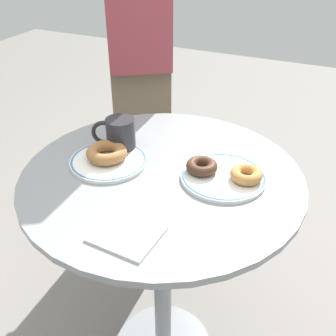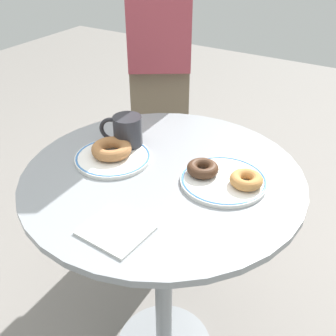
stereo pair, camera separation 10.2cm
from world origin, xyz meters
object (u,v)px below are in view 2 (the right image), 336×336
at_px(plate_right, 223,180).
at_px(donut_old_fashioned, 246,180).
at_px(cafe_table, 163,233).
at_px(paper_napkin, 116,230).
at_px(plate_left, 113,157).
at_px(donut_chocolate, 203,168).
at_px(donut_cinnamon, 111,149).
at_px(coffee_mug, 126,132).
at_px(person_figure, 159,58).

bearing_deg(plate_right, donut_old_fashioned, 5.03).
relative_size(cafe_table, paper_napkin, 5.61).
height_order(plate_right, donut_old_fashioned, donut_old_fashioned).
bearing_deg(plate_left, cafe_table, 4.32).
xyz_separation_m(donut_old_fashioned, donut_chocolate, (-0.11, -0.01, 0.00)).
bearing_deg(plate_left, paper_napkin, -51.32).
distance_m(donut_cinnamon, donut_old_fashioned, 0.38).
bearing_deg(plate_right, coffee_mug, 176.01).
xyz_separation_m(donut_chocolate, paper_napkin, (-0.06, -0.28, -0.02)).
xyz_separation_m(cafe_table, donut_old_fashioned, (0.21, 0.05, 0.23)).
relative_size(plate_right, person_figure, 0.13).
relative_size(paper_napkin, coffee_mug, 1.12).
distance_m(cafe_table, paper_napkin, 0.33).
xyz_separation_m(cafe_table, paper_napkin, (0.03, -0.25, 0.21)).
distance_m(plate_left, donut_cinnamon, 0.02).
bearing_deg(cafe_table, donut_cinnamon, -177.66).
distance_m(donut_cinnamon, paper_napkin, 0.31).
distance_m(donut_chocolate, paper_napkin, 0.29).
height_order(plate_right, paper_napkin, plate_right).
bearing_deg(donut_cinnamon, paper_napkin, -50.88).
bearing_deg(plate_right, donut_cinnamon, -171.01).
bearing_deg(plate_left, donut_old_fashioned, 9.32).
xyz_separation_m(paper_napkin, coffee_mug, (-0.19, 0.31, 0.05)).
distance_m(plate_right, donut_cinnamon, 0.32).
relative_size(cafe_table, donut_cinnamon, 6.91).
height_order(cafe_table, plate_right, plate_right).
distance_m(donut_chocolate, coffee_mug, 0.26).
height_order(plate_left, donut_chocolate, donut_chocolate).
bearing_deg(plate_left, person_figure, 110.78).
relative_size(plate_left, donut_cinnamon, 1.89).
bearing_deg(person_figure, paper_napkin, -63.55).
bearing_deg(coffee_mug, paper_napkin, -57.93).
relative_size(donut_old_fashioned, person_figure, 0.05).
xyz_separation_m(coffee_mug, person_figure, (-0.22, 0.52, 0.04)).
height_order(plate_right, donut_cinnamon, donut_cinnamon).
height_order(cafe_table, coffee_mug, coffee_mug).
xyz_separation_m(plate_right, person_figure, (-0.54, 0.55, 0.08)).
bearing_deg(donut_chocolate, paper_napkin, -102.52).
bearing_deg(paper_napkin, coffee_mug, 122.07).
bearing_deg(coffee_mug, donut_chocolate, -5.83).
bearing_deg(cafe_table, person_figure, 122.95).
height_order(plate_left, person_figure, person_figure).
distance_m(cafe_table, plate_left, 0.26).
xyz_separation_m(cafe_table, plate_left, (-0.15, -0.01, 0.21)).
bearing_deg(coffee_mug, person_figure, 112.82).
bearing_deg(donut_cinnamon, coffee_mug, 90.30).
height_order(cafe_table, donut_cinnamon, donut_cinnamon).
bearing_deg(person_figure, coffee_mug, -67.18).
relative_size(paper_napkin, person_figure, 0.08).
distance_m(cafe_table, coffee_mug, 0.31).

